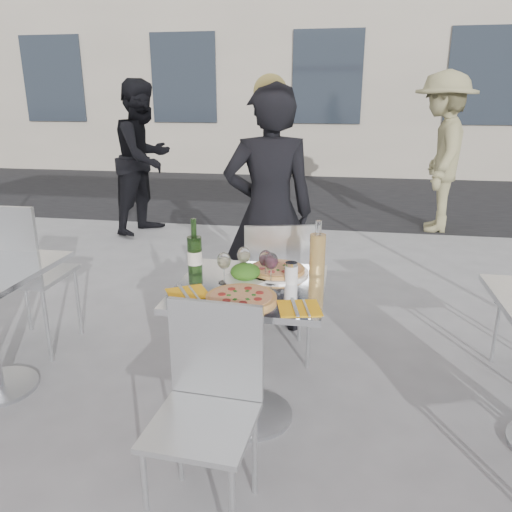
% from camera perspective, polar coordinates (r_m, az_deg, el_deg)
% --- Properties ---
extents(ground, '(80.00, 80.00, 0.00)m').
position_cam_1_polar(ground, '(2.80, -0.55, -17.78)').
color(ground, slate).
extents(street_asphalt, '(24.00, 5.00, 0.00)m').
position_cam_1_polar(street_asphalt, '(8.90, 7.11, 7.09)').
color(street_asphalt, black).
rests_on(street_asphalt, ground).
extents(main_table, '(0.72, 0.72, 0.75)m').
position_cam_1_polar(main_table, '(2.52, -0.59, -7.77)').
color(main_table, '#B7BABF').
rests_on(main_table, ground).
extents(chair_far, '(0.51, 0.52, 0.93)m').
position_cam_1_polar(chair_far, '(3.06, 2.58, -2.89)').
color(chair_far, silver).
rests_on(chair_far, ground).
extents(chair_near, '(0.42, 0.43, 0.86)m').
position_cam_1_polar(chair_near, '(2.04, -5.43, -15.47)').
color(chair_near, silver).
rests_on(chair_near, ground).
extents(side_chair_lfar, '(0.47, 0.48, 1.02)m').
position_cam_1_polar(side_chair_lfar, '(3.49, -25.47, -1.08)').
color(side_chair_lfar, silver).
rests_on(side_chair_lfar, ground).
extents(woman_diner, '(0.71, 0.56, 1.72)m').
position_cam_1_polar(woman_diner, '(3.45, 1.53, 4.90)').
color(woman_diner, black).
rests_on(woman_diner, ground).
extents(pedestrian_a, '(0.93, 1.06, 1.83)m').
position_cam_1_polar(pedestrian_a, '(6.31, -12.66, 10.86)').
color(pedestrian_a, black).
rests_on(pedestrian_a, ground).
extents(pedestrian_b, '(0.86, 1.32, 1.93)m').
position_cam_1_polar(pedestrian_b, '(6.64, 20.30, 10.96)').
color(pedestrian_b, '#8E875C').
rests_on(pedestrian_b, ground).
extents(pizza_near, '(0.32, 0.32, 0.02)m').
position_cam_1_polar(pizza_near, '(2.26, -1.70, -4.76)').
color(pizza_near, '#E7AD5A').
rests_on(pizza_near, main_table).
extents(pizza_far, '(0.33, 0.33, 0.03)m').
position_cam_1_polar(pizza_far, '(2.59, 2.40, -1.65)').
color(pizza_far, white).
rests_on(pizza_far, main_table).
extents(salad_plate, '(0.22, 0.22, 0.09)m').
position_cam_1_polar(salad_plate, '(2.49, -1.22, -2.00)').
color(salad_plate, white).
rests_on(salad_plate, main_table).
extents(wine_bottle, '(0.07, 0.08, 0.29)m').
position_cam_1_polar(wine_bottle, '(2.57, -7.03, 0.32)').
color(wine_bottle, '#2E5821').
rests_on(wine_bottle, main_table).
extents(carafe, '(0.08, 0.08, 0.29)m').
position_cam_1_polar(carafe, '(2.54, 7.03, 0.24)').
color(carafe, '#E9BB63').
rests_on(carafe, main_table).
extents(sugar_shaker, '(0.06, 0.06, 0.11)m').
position_cam_1_polar(sugar_shaker, '(2.45, 4.05, -1.95)').
color(sugar_shaker, white).
rests_on(sugar_shaker, main_table).
extents(wineglass_white_a, '(0.07, 0.07, 0.16)m').
position_cam_1_polar(wineglass_white_a, '(2.43, -3.68, -0.66)').
color(wineglass_white_a, white).
rests_on(wineglass_white_a, main_table).
extents(wineglass_white_b, '(0.07, 0.07, 0.16)m').
position_cam_1_polar(wineglass_white_b, '(2.52, -1.40, 0.00)').
color(wineglass_white_b, white).
rests_on(wineglass_white_b, main_table).
extents(wineglass_red_a, '(0.07, 0.07, 0.16)m').
position_cam_1_polar(wineglass_red_a, '(2.46, 1.11, -0.40)').
color(wineglass_red_a, white).
rests_on(wineglass_red_a, main_table).
extents(wineglass_red_b, '(0.07, 0.07, 0.16)m').
position_cam_1_polar(wineglass_red_b, '(2.42, 1.74, -0.70)').
color(wineglass_red_b, white).
rests_on(wineglass_red_b, main_table).
extents(napkin_left, '(0.25, 0.25, 0.01)m').
position_cam_1_polar(napkin_left, '(2.36, -7.82, -4.18)').
color(napkin_left, yellow).
rests_on(napkin_left, main_table).
extents(napkin_right, '(0.22, 0.22, 0.01)m').
position_cam_1_polar(napkin_right, '(2.18, 4.97, -5.92)').
color(napkin_right, yellow).
rests_on(napkin_right, main_table).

